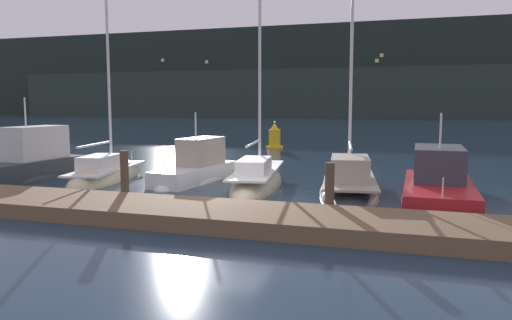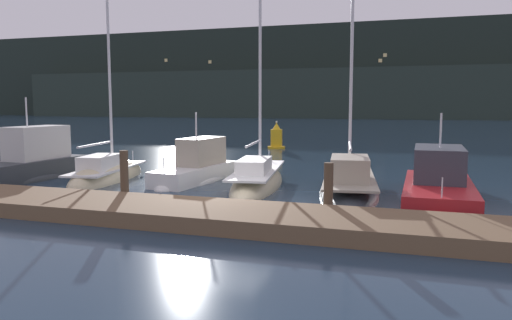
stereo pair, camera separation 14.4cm
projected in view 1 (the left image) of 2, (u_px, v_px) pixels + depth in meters
name	position (u px, v px, depth m)	size (l,w,h in m)	color
ground_plane	(229.00, 205.00, 16.61)	(400.00, 400.00, 0.00)	#1E3347
dock	(199.00, 214.00, 14.29)	(27.46, 2.80, 0.45)	brown
mooring_pile_1	(125.00, 177.00, 16.82)	(0.28, 0.28, 1.81)	#4C3D2D
mooring_pile_2	(329.00, 190.00, 14.75)	(0.28, 0.28, 1.65)	#4C3D2D
motorboat_berth_1	(28.00, 170.00, 22.24)	(2.22, 6.63, 4.27)	#2D3338
sailboat_berth_2	(107.00, 177.00, 22.23)	(3.08, 6.87, 9.98)	beige
motorboat_berth_3	(196.00, 173.00, 21.76)	(2.23, 5.85, 3.48)	white
sailboat_berth_4	(257.00, 183.00, 20.50)	(3.02, 7.87, 9.75)	beige
sailboat_berth_5	(349.00, 188.00, 18.84)	(3.22, 7.79, 11.54)	#2D3338
motorboat_berth_6	(438.00, 191.00, 17.61)	(2.53, 7.11, 3.58)	red
channel_buoy	(275.00, 138.00, 37.65)	(1.33, 1.33, 2.07)	gold
hillside_backdrop	(375.00, 75.00, 118.84)	(240.00, 23.00, 21.81)	#1E2823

